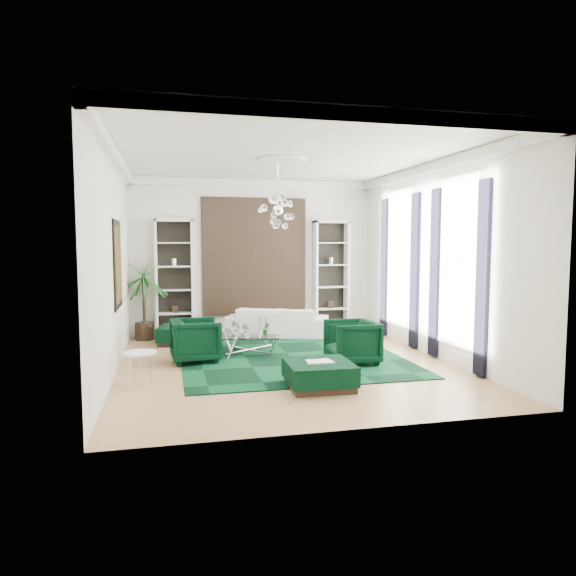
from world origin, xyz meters
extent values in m
cube|color=tan|center=(0.00, 0.00, -0.01)|extent=(6.00, 7.00, 0.02)
cube|color=white|center=(0.00, 0.00, 3.81)|extent=(6.00, 7.00, 0.02)
cube|color=silver|center=(0.00, 3.51, 1.90)|extent=(6.00, 0.02, 3.80)
cube|color=silver|center=(0.00, -3.51, 1.90)|extent=(6.00, 0.02, 3.80)
cube|color=silver|center=(-3.01, 0.00, 1.90)|extent=(0.02, 7.00, 3.80)
cube|color=silver|center=(3.01, 0.00, 1.90)|extent=(0.02, 7.00, 3.80)
cylinder|color=white|center=(0.00, 0.30, 3.77)|extent=(0.90, 0.90, 0.05)
cube|color=black|center=(0.00, 3.46, 1.90)|extent=(2.50, 0.06, 2.80)
cube|color=black|center=(-2.97, 0.60, 1.85)|extent=(0.04, 1.30, 1.60)
cube|color=white|center=(2.99, -0.90, 1.90)|extent=(0.03, 1.10, 2.90)
cube|color=black|center=(2.96, -1.68, 1.65)|extent=(0.07, 0.30, 3.25)
cube|color=black|center=(2.96, -0.12, 1.65)|extent=(0.07, 0.30, 3.25)
cube|color=white|center=(2.99, 1.50, 1.90)|extent=(0.03, 1.10, 2.90)
cube|color=black|center=(2.96, 0.72, 1.65)|extent=(0.07, 0.30, 3.25)
cube|color=black|center=(2.96, 2.28, 1.65)|extent=(0.07, 0.30, 3.25)
cube|color=black|center=(0.21, 0.80, 0.01)|extent=(4.20, 5.00, 0.02)
imported|color=white|center=(0.44, 2.79, 0.35)|extent=(2.57, 1.75, 0.70)
imported|color=black|center=(-1.61, 0.54, 0.41)|extent=(0.96, 0.94, 0.81)
imported|color=black|center=(1.20, -0.29, 0.41)|extent=(0.91, 0.88, 0.81)
cube|color=black|center=(-1.86, 2.35, 0.20)|extent=(1.06, 1.06, 0.40)
cube|color=black|center=(0.16, -1.67, 0.20)|extent=(1.03, 1.03, 0.40)
cube|color=white|center=(0.16, -1.67, 0.42)|extent=(0.42, 0.28, 0.03)
cylinder|color=white|center=(-2.55, -0.84, 0.25)|extent=(0.68, 0.68, 0.50)
imported|color=#19591E|center=(-0.22, 0.76, 0.53)|extent=(0.15, 0.13, 0.24)
camera|label=1|loc=(-2.08, -9.15, 2.23)|focal=32.00mm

